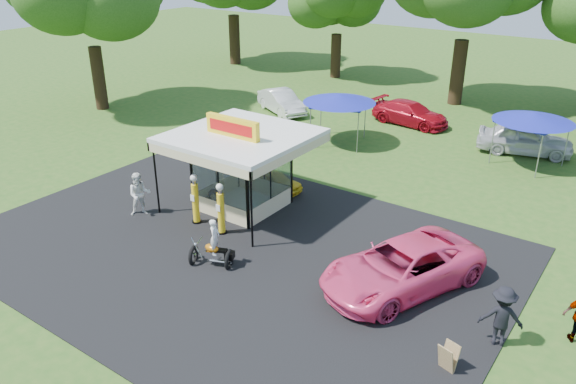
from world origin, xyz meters
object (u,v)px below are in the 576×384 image
a_frame_sign (448,358)px  bg_car_c (525,139)px  tent_east (534,118)px  bg_car_a (282,102)px  gas_pump_right (221,210)px  gas_pump_left (195,200)px  kiosk_car (273,181)px  pink_sedan (402,267)px  bg_car_b (410,113)px  spectator_west (140,194)px  spectator_east_a (502,317)px  motorcycle (214,247)px  tent_west (339,99)px  gas_station_kiosk (242,169)px

a_frame_sign → bg_car_c: bg_car_c is taller
tent_east → bg_car_a: bearing=178.5°
gas_pump_right → a_frame_sign: 10.44m
gas_pump_left → bg_car_c: gas_pump_left is taller
kiosk_car → bg_car_c: bearing=-34.7°
kiosk_car → pink_sedan: bearing=-115.5°
bg_car_b → spectator_west: bearing=174.1°
gas_pump_right → bg_car_b: bearing=89.8°
kiosk_car → bg_car_b: bg_car_b is taller
spectator_east_a → bg_car_a: spectator_east_a is taller
gas_pump_right → pink_sedan: (7.41, 0.63, -0.24)m
motorcycle → tent_west: size_ratio=0.47×
kiosk_car → motorcycle: bearing=-161.1°
motorcycle → tent_east: 18.04m
gas_pump_left → pink_sedan: (8.87, 0.54, -0.24)m
spectator_west → bg_car_b: size_ratio=0.38×
tent_east → tent_west: bearing=-164.4°
gas_station_kiosk → bg_car_b: 15.40m
gas_station_kiosk → bg_car_c: gas_station_kiosk is taller
pink_sedan → motorcycle: bearing=-134.5°
bg_car_b → tent_west: size_ratio=1.21×
kiosk_car → bg_car_a: size_ratio=0.62×
gas_pump_left → motorcycle: bearing=-35.8°
gas_pump_left → tent_west: tent_west is taller
tent_east → gas_pump_right: bearing=-118.1°
tent_west → tent_east: 10.08m
kiosk_car → bg_car_c: (8.20, 11.82, 0.36)m
tent_east → pink_sedan: bearing=-91.9°
motorcycle → spectator_west: 5.43m
gas_pump_left → tent_west: size_ratio=0.53×
spectator_west → bg_car_a: spectator_west is taller
bg_car_b → kiosk_car: bearing=-177.8°
a_frame_sign → bg_car_c: 18.95m
motorcycle → kiosk_car: (-2.23, 6.53, -0.27)m
spectator_west → spectator_east_a: 14.87m
kiosk_car → tent_west: bearing=7.3°
bg_car_a → bg_car_c: bg_car_c is taller
spectator_east_a → bg_car_b: (-10.87, 18.11, -0.24)m
gas_pump_left → motorcycle: 3.49m
bg_car_a → tent_west: tent_west is taller
spectator_east_a → bg_car_c: size_ratio=0.39×
a_frame_sign → spectator_east_a: 2.14m
kiosk_car → a_frame_sign: bearing=-122.1°
a_frame_sign → gas_pump_left: bearing=-175.7°
gas_pump_right → tent_east: 16.82m
gas_station_kiosk → kiosk_car: 2.56m
spectator_west → tent_east: size_ratio=0.47×
gas_station_kiosk → bg_car_a: 14.74m
a_frame_sign → tent_west: tent_west is taller
bg_car_a → tent_west: bearing=-88.6°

